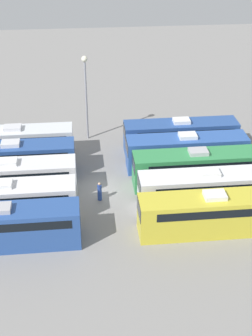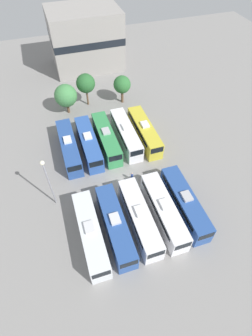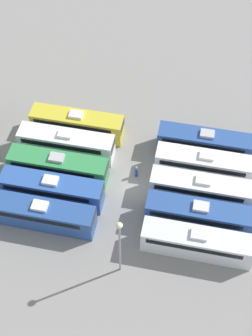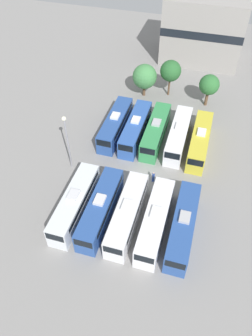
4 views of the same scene
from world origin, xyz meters
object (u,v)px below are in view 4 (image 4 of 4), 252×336
at_px(tree_0, 145,77).
at_px(tree_1, 171,71).
at_px(bus_1, 101,208).
at_px(tree_2, 209,85).
at_px(bus_4, 183,225).
at_px(bus_5, 116,124).
at_px(bus_8, 179,135).
at_px(bus_9, 200,140).
at_px(worker_person, 153,177).
at_px(bus_7, 156,131).
at_px(bus_0, 75,203).
at_px(bus_2, 127,213).
at_px(light_pole, 67,135).
at_px(bus_3, 155,220).
at_px(bus_6, 136,128).
at_px(depot_building, 204,27).

height_order(tree_0, tree_1, tree_1).
height_order(bus_1, tree_2, tree_2).
relative_size(bus_4, bus_5, 1.00).
height_order(bus_4, bus_8, same).
xyz_separation_m(bus_5, bus_8, (9.81, 0.19, 0.00)).
relative_size(bus_9, worker_person, 6.60).
bearing_deg(tree_2, bus_7, -119.20).
xyz_separation_m(bus_0, tree_2, (12.78, 27.63, 2.25)).
distance_m(bus_2, tree_0, 27.81).
height_order(light_pole, tree_1, light_pole).
height_order(bus_1, tree_0, tree_0).
relative_size(bus_1, light_pole, 1.27).
distance_m(bus_3, tree_0, 28.63).
height_order(bus_0, bus_6, same).
bearing_deg(bus_4, tree_0, 112.78).
height_order(bus_2, depot_building, depot_building).
bearing_deg(light_pole, worker_person, 3.01).
distance_m(tree_1, depot_building, 16.23).
bearing_deg(tree_2, bus_8, -104.34).
bearing_deg(light_pole, bus_4, -21.40).
distance_m(bus_5, light_pole, 10.64).
bearing_deg(bus_6, bus_5, 178.23).
distance_m(bus_0, light_pole, 8.94).
distance_m(tree_0, tree_1, 4.51).
bearing_deg(bus_9, tree_1, 118.62).
xyz_separation_m(light_pole, tree_1, (9.54, 21.93, -1.18)).
bearing_deg(bus_7, bus_9, -3.22).
relative_size(bus_1, bus_3, 1.00).
relative_size(bus_3, bus_6, 1.00).
height_order(tree_2, depot_building, depot_building).
height_order(bus_1, bus_8, same).
xyz_separation_m(bus_6, tree_2, (9.45, 11.62, 2.25)).
bearing_deg(bus_7, light_pole, -137.33).
relative_size(bus_5, bus_9, 1.00).
distance_m(bus_7, light_pole, 14.23).
height_order(bus_8, tree_2, tree_2).
relative_size(light_pole, tree_2, 1.56).
bearing_deg(worker_person, tree_1, 95.61).
bearing_deg(bus_6, tree_0, 97.64).
relative_size(bus_4, tree_2, 1.97).
height_order(bus_2, bus_7, same).
bearing_deg(depot_building, tree_1, -102.61).
xyz_separation_m(bus_1, bus_4, (9.93, 0.32, 0.00)).
bearing_deg(bus_8, tree_1, 107.20).
relative_size(bus_1, bus_6, 1.00).
bearing_deg(worker_person, tree_0, 107.49).
distance_m(bus_3, bus_8, 16.08).
bearing_deg(worker_person, bus_9, 58.48).
relative_size(bus_4, bus_7, 1.00).
relative_size(bus_1, tree_0, 1.91).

